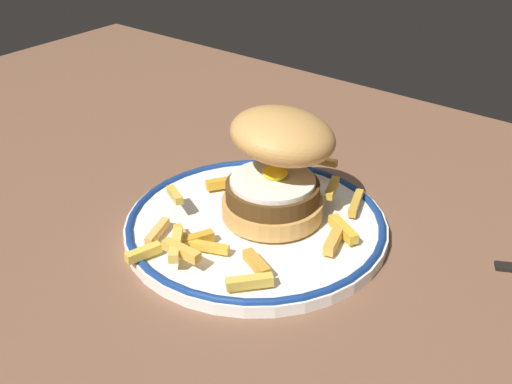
% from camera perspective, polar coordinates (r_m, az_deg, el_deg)
% --- Properties ---
extents(ground_plane, '(1.43, 0.93, 0.04)m').
position_cam_1_polar(ground_plane, '(0.62, -1.00, -7.24)').
color(ground_plane, brown).
extents(dinner_plate, '(0.26, 0.26, 0.02)m').
position_cam_1_polar(dinner_plate, '(0.64, -0.00, -2.92)').
color(dinner_plate, white).
rests_on(dinner_plate, ground_plane).
extents(burger, '(0.15, 0.15, 0.11)m').
position_cam_1_polar(burger, '(0.62, 2.01, 2.61)').
color(burger, tan).
rests_on(burger, dinner_plate).
extents(fries_pile, '(0.19, 0.25, 0.03)m').
position_cam_1_polar(fries_pile, '(0.61, -0.61, -2.77)').
color(fries_pile, gold).
rests_on(fries_pile, dinner_plate).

